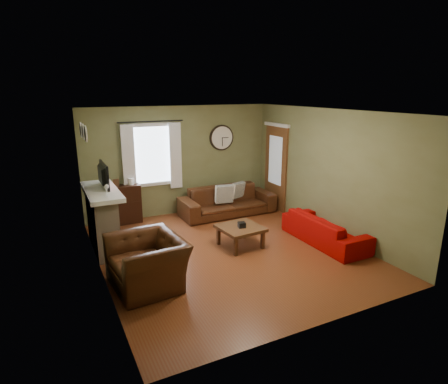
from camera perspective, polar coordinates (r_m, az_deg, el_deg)
name	(u,v)px	position (r m, az deg, el deg)	size (l,w,h in m)	color
floor	(229,251)	(7.21, 0.70, -8.94)	(4.60, 5.20, 0.00)	brown
ceiling	(229,111)	(6.57, 0.78, 12.18)	(4.60, 5.20, 0.00)	white
wall_left	(97,201)	(6.12, -18.84, -1.28)	(0.00, 5.20, 2.60)	#676C41
wall_right	(328,173)	(8.05, 15.50, 2.88)	(0.00, 5.20, 2.60)	#676C41
wall_back	(180,161)	(9.11, -6.71, 4.75)	(4.60, 0.00, 2.60)	#676C41
wall_front	(326,232)	(4.72, 15.28, -5.93)	(4.60, 0.00, 2.60)	#676C41
fireplace	(102,222)	(7.46, -18.05, -4.32)	(0.40, 1.40, 1.10)	tan
firebox	(114,232)	(7.57, -16.47, -5.92)	(0.04, 0.60, 0.55)	black
mantel	(101,191)	(7.29, -18.20, 0.08)	(0.58, 1.60, 0.08)	white
tv	(100,178)	(7.39, -18.36, 1.98)	(0.60, 0.08, 0.35)	black
tv_screen	(104,175)	(7.39, -17.79, 2.47)	(0.02, 0.62, 0.36)	#994C3F
medallion_left	(86,134)	(6.72, -20.33, 8.31)	(0.28, 0.28, 0.03)	white
medallion_mid	(83,132)	(7.07, -20.66, 8.59)	(0.28, 0.28, 0.03)	white
medallion_right	(81,130)	(7.42, -20.95, 8.84)	(0.28, 0.28, 0.03)	white
window_pane	(151,155)	(8.86, -10.99, 5.58)	(1.00, 0.02, 1.30)	silver
curtain_rod	(151,122)	(8.66, -11.08, 10.50)	(0.03, 0.03, 1.50)	black
curtain_left	(129,160)	(8.64, -14.32, 4.80)	(0.28, 0.04, 1.55)	white
curtain_right	(176,156)	(8.93, -7.39, 5.48)	(0.28, 0.04, 1.55)	white
wall_clock	(222,138)	(9.41, -0.33, 8.27)	(0.64, 0.06, 0.64)	white
door	(276,168)	(9.51, 7.91, 3.63)	(0.05, 0.90, 2.10)	brown
bookshelf	(124,204)	(8.79, -14.99, -1.85)	(0.74, 0.32, 0.88)	black
book	(126,182)	(8.69, -14.64, 1.54)	(0.15, 0.21, 0.02)	#4B2D19
sofa_brown	(227,201)	(9.12, 0.50, -1.37)	(2.30, 0.90, 0.67)	#371B0D
pillow_left	(238,190)	(9.29, 2.15, 0.31)	(0.38, 0.11, 0.38)	gray
pillow_right	(224,194)	(8.94, 0.04, -0.30)	(0.43, 0.13, 0.43)	gray
sofa_red	(325,229)	(7.74, 15.11, -5.49)	(1.91, 0.75, 0.56)	#8C0401
armchair	(147,262)	(6.00, -11.58, -10.43)	(1.19, 1.04, 0.77)	#371B0D
coffee_table	(240,237)	(7.32, 2.50, -6.79)	(0.77, 0.77, 0.41)	#4B2D19
tissue_box	(242,228)	(7.21, 2.71, -5.50)	(0.13, 0.13, 0.10)	black
wine_glass_a	(107,191)	(6.70, -17.40, 0.16)	(0.08, 0.08, 0.22)	white
wine_glass_b	(106,191)	(6.78, -17.50, 0.17)	(0.06, 0.06, 0.18)	white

